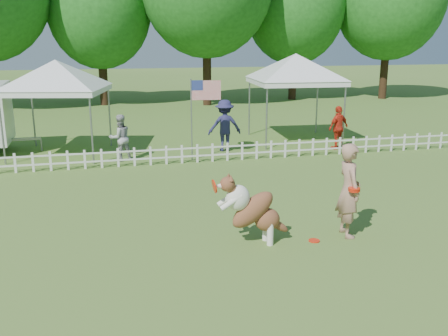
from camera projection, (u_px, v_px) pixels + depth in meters
name	position (u px, v px, depth m)	size (l,w,h in m)	color
ground	(278.00, 247.00, 9.59)	(120.00, 120.00, 0.00)	#3A641F
picket_fence	(205.00, 153.00, 16.10)	(22.00, 0.08, 0.60)	silver
handler	(349.00, 190.00, 9.94)	(0.70, 0.46, 1.91)	#A67964
dog	(254.00, 210.00, 9.54)	(1.38, 0.46, 1.42)	brown
frisbee_on_turf	(314.00, 241.00, 9.86)	(0.22, 0.22, 0.02)	red
canopy_tent_left	(59.00, 109.00, 16.85)	(3.04, 3.04, 3.14)	white
canopy_tent_right	(294.00, 99.00, 19.20)	(3.16, 3.16, 3.26)	white
flag_pole	(192.00, 120.00, 16.05)	(1.02, 0.11, 2.66)	gray
spectator_a	(120.00, 138.00, 16.19)	(0.74, 0.57, 1.52)	#A2A1A7
spectator_b	(225.00, 125.00, 17.60)	(1.17, 0.67, 1.81)	#26244E
spectator_c	(338.00, 128.00, 17.88)	(0.92, 0.38, 1.57)	red
tree_center_left	(100.00, 20.00, 28.83)	(6.00, 6.00, 9.80)	#1D5A19
tree_right	(295.00, 17.00, 31.49)	(6.20, 6.20, 10.40)	#1D5A19
tree_far_right	(389.00, 9.00, 31.79)	(7.00, 7.00, 11.40)	#1D5A19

